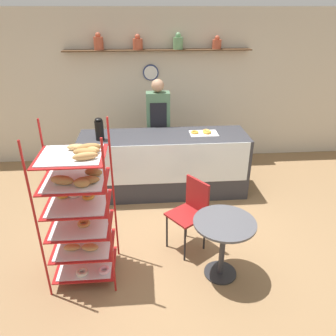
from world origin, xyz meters
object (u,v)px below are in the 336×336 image
Objects in this scene: cafe_table at (224,235)px; coffee_carafe at (99,129)px; person_worker at (158,126)px; cafe_chair at (191,207)px; pastry_rack at (80,209)px; donut_tray_counter at (203,133)px.

coffee_carafe is at bearing 128.63° from cafe_table.
person_worker is 2.52m from cafe_table.
cafe_chair is at bearing -81.45° from person_worker.
cafe_table is at bearing -4.95° from pastry_rack.
pastry_rack is 1.68m from coffee_carafe.
coffee_carafe is at bearing -143.95° from person_worker.
person_worker reaches higher than donut_tray_counter.
cafe_table is at bearing -77.17° from person_worker.
pastry_rack is at bearing 175.05° from cafe_table.
pastry_rack is at bearing -107.37° from cafe_chair.
donut_tray_counter is (1.57, 1.79, 0.11)m from pastry_rack.
pastry_rack is 2.48m from person_worker.
pastry_rack reaches higher than person_worker.
coffee_carafe is (-0.88, -0.64, 0.19)m from person_worker.
coffee_carafe is at bearing -172.95° from cafe_chair.
cafe_chair reaches higher than cafe_table.
person_worker is at bearing 36.05° from coffee_carafe.
cafe_table is 1.97m from donut_tray_counter.
donut_tray_counter is at bearing -37.78° from person_worker.
cafe_chair is 1.81m from coffee_carafe.
pastry_rack reaches higher than cafe_table.
donut_tray_counter is (0.66, -0.51, 0.05)m from person_worker.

